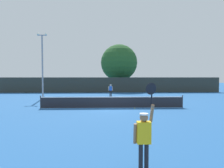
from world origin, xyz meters
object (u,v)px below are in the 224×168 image
(light_pole, at_px, (42,61))
(player_receiving, at_px, (111,89))
(large_tree, at_px, (119,63))
(parked_car_near, at_px, (142,86))
(tennis_ball, at_px, (135,108))
(player_serving, at_px, (144,133))

(light_pole, bearing_deg, player_receiving, 15.75)
(light_pole, height_order, large_tree, large_tree)
(light_pole, distance_m, large_tree, 16.42)
(parked_car_near, bearing_deg, tennis_ball, -104.62)
(light_pole, relative_size, parked_car_near, 1.82)
(player_receiving, bearing_deg, large_tree, -99.80)
(player_serving, bearing_deg, player_receiving, 91.32)
(light_pole, height_order, parked_car_near, light_pole)
(parked_car_near, bearing_deg, player_receiving, -120.01)
(light_pole, distance_m, parked_car_near, 21.35)
(tennis_ball, bearing_deg, light_pole, 143.36)
(player_serving, xyz_separation_m, large_tree, (1.38, 30.73, 4.13))
(player_serving, bearing_deg, light_pole, 115.95)
(light_pole, bearing_deg, parked_car_near, 45.30)
(large_tree, relative_size, parked_car_near, 2.02)
(player_receiving, distance_m, light_pole, 9.18)
(player_receiving, xyz_separation_m, tennis_ball, (1.77, -9.69, -0.92))
(tennis_ball, distance_m, light_pole, 13.14)
(light_pole, xyz_separation_m, parked_car_near, (14.79, 14.95, -3.68))
(tennis_ball, xyz_separation_m, large_tree, (0.08, 20.38, 5.18))
(player_serving, relative_size, light_pole, 0.32)
(player_serving, height_order, tennis_ball, player_serving)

